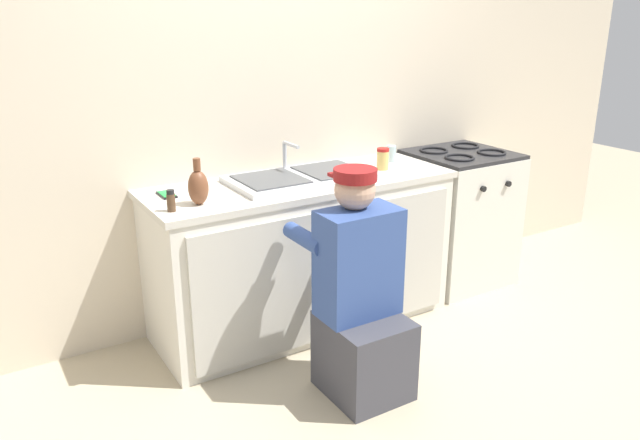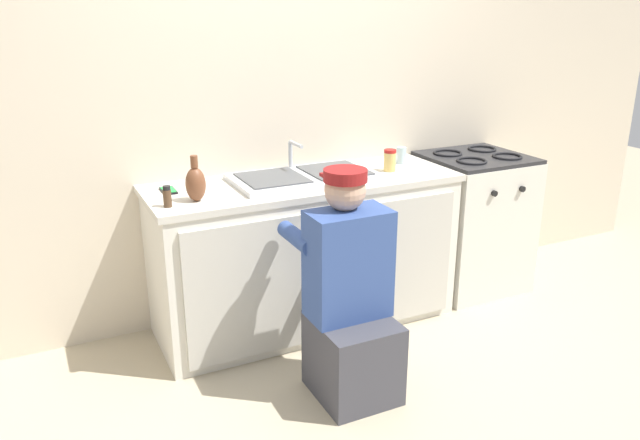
{
  "view_description": "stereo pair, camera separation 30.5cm",
  "coord_description": "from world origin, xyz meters",
  "px_view_note": "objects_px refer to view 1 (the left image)",
  "views": [
    {
      "loc": [
        -1.66,
        -2.61,
        1.79
      ],
      "look_at": [
        0.0,
        0.1,
        0.7
      ],
      "focal_mm": 35.0,
      "sensor_mm": 36.0,
      "label": 1
    },
    {
      "loc": [
        -1.39,
        -2.76,
        1.79
      ],
      "look_at": [
        0.0,
        0.1,
        0.7
      ],
      "focal_mm": 35.0,
      "sensor_mm": 36.0,
      "label": 2
    }
  ],
  "objects_px": {
    "sink_double_basin": "(301,177)",
    "condiment_jar": "(383,159)",
    "spice_bottle_pepper": "(171,201)",
    "water_glass": "(391,154)",
    "vase_decorative": "(198,187)",
    "stove_range": "(458,217)",
    "plumber_person": "(360,303)",
    "cell_phone": "(167,195)"
  },
  "relations": [
    {
      "from": "cell_phone",
      "to": "condiment_jar",
      "type": "height_order",
      "value": "condiment_jar"
    },
    {
      "from": "stove_range",
      "to": "plumber_person",
      "type": "xyz_separation_m",
      "value": [
        -1.32,
        -0.74,
        0.01
      ]
    },
    {
      "from": "sink_double_basin",
      "to": "cell_phone",
      "type": "xyz_separation_m",
      "value": [
        -0.74,
        0.1,
        -0.01
      ]
    },
    {
      "from": "plumber_person",
      "to": "vase_decorative",
      "type": "bearing_deg",
      "value": 131.62
    },
    {
      "from": "cell_phone",
      "to": "water_glass",
      "type": "xyz_separation_m",
      "value": [
        1.43,
        -0.01,
        0.04
      ]
    },
    {
      "from": "plumber_person",
      "to": "spice_bottle_pepper",
      "type": "bearing_deg",
      "value": 140.3
    },
    {
      "from": "stove_range",
      "to": "water_glass",
      "type": "relative_size",
      "value": 9.06
    },
    {
      "from": "cell_phone",
      "to": "condiment_jar",
      "type": "xyz_separation_m",
      "value": [
        1.27,
        -0.14,
        0.06
      ]
    },
    {
      "from": "plumber_person",
      "to": "vase_decorative",
      "type": "distance_m",
      "value": 0.96
    },
    {
      "from": "cell_phone",
      "to": "sink_double_basin",
      "type": "bearing_deg",
      "value": -7.64
    },
    {
      "from": "plumber_person",
      "to": "vase_decorative",
      "type": "xyz_separation_m",
      "value": [
        -0.54,
        0.61,
        0.51
      ]
    },
    {
      "from": "sink_double_basin",
      "to": "vase_decorative",
      "type": "xyz_separation_m",
      "value": [
        -0.65,
        -0.13,
        0.07
      ]
    },
    {
      "from": "sink_double_basin",
      "to": "water_glass",
      "type": "bearing_deg",
      "value": 7.41
    },
    {
      "from": "plumber_person",
      "to": "spice_bottle_pepper",
      "type": "xyz_separation_m",
      "value": [
        -0.69,
        0.57,
        0.47
      ]
    },
    {
      "from": "condiment_jar",
      "to": "plumber_person",
      "type": "bearing_deg",
      "value": -132.47
    },
    {
      "from": "stove_range",
      "to": "plumber_person",
      "type": "bearing_deg",
      "value": -150.77
    },
    {
      "from": "plumber_person",
      "to": "vase_decorative",
      "type": "relative_size",
      "value": 4.8
    },
    {
      "from": "spice_bottle_pepper",
      "to": "water_glass",
      "type": "relative_size",
      "value": 1.05
    },
    {
      "from": "spice_bottle_pepper",
      "to": "condiment_jar",
      "type": "bearing_deg",
      "value": 5.2
    },
    {
      "from": "cell_phone",
      "to": "condiment_jar",
      "type": "relative_size",
      "value": 1.09
    },
    {
      "from": "sink_double_basin",
      "to": "cell_phone",
      "type": "relative_size",
      "value": 5.71
    },
    {
      "from": "sink_double_basin",
      "to": "stove_range",
      "type": "bearing_deg",
      "value": -0.1
    },
    {
      "from": "condiment_jar",
      "to": "water_glass",
      "type": "bearing_deg",
      "value": 38.83
    },
    {
      "from": "water_glass",
      "to": "vase_decorative",
      "type": "distance_m",
      "value": 1.36
    },
    {
      "from": "stove_range",
      "to": "vase_decorative",
      "type": "xyz_separation_m",
      "value": [
        -1.86,
        -0.13,
        0.52
      ]
    },
    {
      "from": "condiment_jar",
      "to": "spice_bottle_pepper",
      "type": "bearing_deg",
      "value": -174.8
    },
    {
      "from": "cell_phone",
      "to": "water_glass",
      "type": "bearing_deg",
      "value": -0.31
    },
    {
      "from": "spice_bottle_pepper",
      "to": "sink_double_basin",
      "type": "bearing_deg",
      "value": 11.62
    },
    {
      "from": "water_glass",
      "to": "sink_double_basin",
      "type": "bearing_deg",
      "value": -172.59
    },
    {
      "from": "stove_range",
      "to": "spice_bottle_pepper",
      "type": "bearing_deg",
      "value": -175.39
    },
    {
      "from": "sink_double_basin",
      "to": "cell_phone",
      "type": "distance_m",
      "value": 0.74
    },
    {
      "from": "spice_bottle_pepper",
      "to": "vase_decorative",
      "type": "distance_m",
      "value": 0.16
    },
    {
      "from": "stove_range",
      "to": "vase_decorative",
      "type": "bearing_deg",
      "value": -176.08
    },
    {
      "from": "vase_decorative",
      "to": "condiment_jar",
      "type": "bearing_deg",
      "value": 4.19
    },
    {
      "from": "sink_double_basin",
      "to": "condiment_jar",
      "type": "relative_size",
      "value": 6.25
    },
    {
      "from": "sink_double_basin",
      "to": "plumber_person",
      "type": "height_order",
      "value": "plumber_person"
    },
    {
      "from": "sink_double_basin",
      "to": "water_glass",
      "type": "xyz_separation_m",
      "value": [
        0.7,
        0.09,
        0.03
      ]
    },
    {
      "from": "stove_range",
      "to": "water_glass",
      "type": "xyz_separation_m",
      "value": [
        -0.51,
        0.09,
        0.48
      ]
    },
    {
      "from": "cell_phone",
      "to": "spice_bottle_pepper",
      "type": "bearing_deg",
      "value": -103.28
    },
    {
      "from": "sink_double_basin",
      "to": "condiment_jar",
      "type": "bearing_deg",
      "value": -4.63
    },
    {
      "from": "spice_bottle_pepper",
      "to": "condiment_jar",
      "type": "relative_size",
      "value": 0.82
    },
    {
      "from": "plumber_person",
      "to": "water_glass",
      "type": "height_order",
      "value": "plumber_person"
    }
  ]
}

